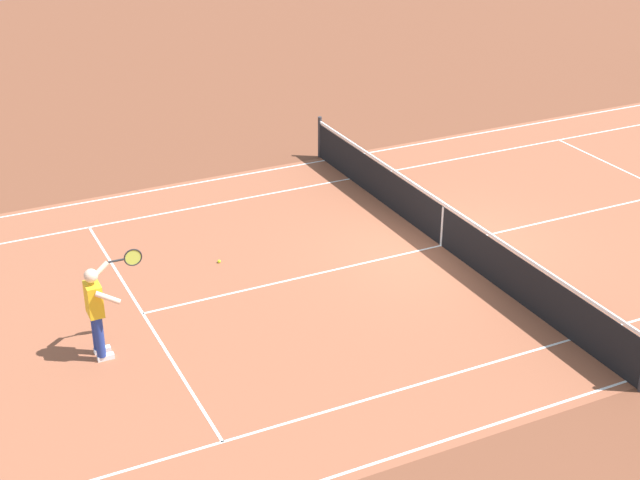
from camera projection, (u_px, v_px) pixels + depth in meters
ground_plane at (441, 246)px, 19.41m from camera, size 60.00×60.00×0.00m
court_slab at (441, 246)px, 19.41m from camera, size 24.20×11.40×0.00m
court_line_markings at (441, 245)px, 19.41m from camera, size 23.85×11.05×0.01m
tennis_net at (443, 224)px, 19.20m from camera, size 0.10×11.70×1.08m
tennis_player_near at (97, 308)px, 15.23m from camera, size 1.06×0.78×1.70m
tennis_ball at (219, 261)px, 18.69m from camera, size 0.07×0.07×0.07m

